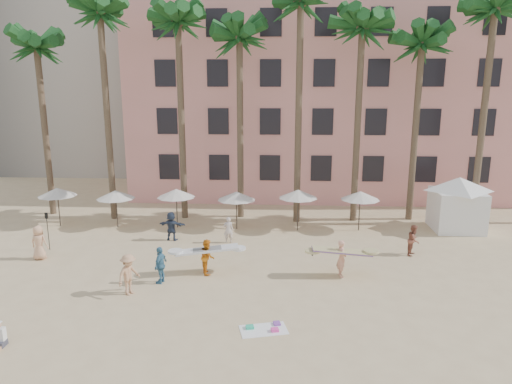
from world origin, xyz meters
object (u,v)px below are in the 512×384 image
object	(u,v)px
carrier_white	(207,255)
cabana	(458,199)
pink_hotel	(339,101)
carrier_yellow	(342,256)

from	to	relation	value
carrier_white	cabana	bearing A→B (deg)	28.46
cabana	pink_hotel	bearing A→B (deg)	116.50
pink_hotel	carrier_white	distance (m)	23.81
carrier_yellow	carrier_white	world-z (taller)	carrier_yellow
pink_hotel	carrier_white	size ratio (longest dim) A/B	10.89
pink_hotel	carrier_yellow	distance (m)	22.21
carrier_yellow	carrier_white	distance (m)	6.65
pink_hotel	cabana	distance (m)	15.49
carrier_white	carrier_yellow	bearing A→B (deg)	0.09
carrier_yellow	carrier_white	bearing A→B (deg)	-179.91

